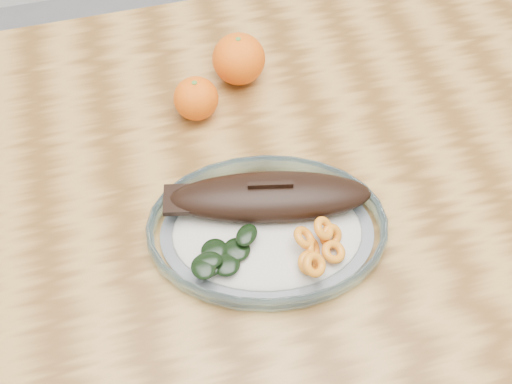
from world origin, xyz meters
TOP-DOWN VIEW (x-y plane):
  - ground at (0.00, 0.00)m, footprint 3.00×3.00m
  - dining_table at (0.00, 0.00)m, footprint 1.20×0.80m
  - plated_meal at (-0.02, -0.12)m, footprint 0.68×0.68m
  - orange_left at (-0.07, 0.12)m, footprint 0.07×0.07m
  - orange_right at (0.01, 0.18)m, footprint 0.08×0.08m

SIDE VIEW (x-z plane):
  - ground at x=0.00m, z-range 0.00..0.00m
  - dining_table at x=0.00m, z-range 0.28..1.03m
  - plated_meal at x=-0.02m, z-range 0.73..0.81m
  - orange_left at x=-0.07m, z-range 0.75..0.82m
  - orange_right at x=0.01m, z-range 0.75..0.83m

